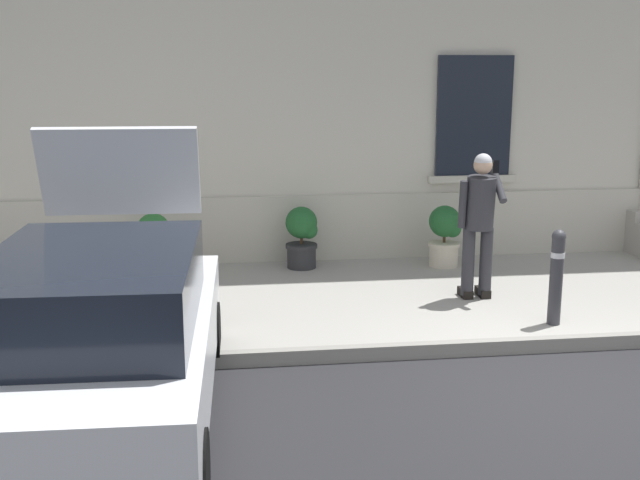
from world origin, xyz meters
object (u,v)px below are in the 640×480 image
Objects in this scene: hatchback_car_white at (100,334)px; planter_cream at (445,234)px; planter_charcoal at (302,236)px; bollard_near_person at (556,274)px; planter_terracotta at (154,244)px; person_on_phone at (479,217)px.

planter_cream is at bearing 46.19° from hatchback_car_white.
hatchback_car_white reaches higher than planter_charcoal.
bollard_near_person reaches higher than planter_terracotta.
bollard_near_person is 5.10m from planter_terracotta.
planter_charcoal is at bearing 7.17° from planter_terracotta.
hatchback_car_white is 3.94× the size of bollard_near_person.
planter_cream is at bearing -4.91° from planter_charcoal.
planter_cream is at bearing 1.14° from planter_terracotta.
planter_charcoal is 1.00× the size of planter_cream.
bollard_near_person reaches higher than planter_charcoal.
hatchback_car_white is 4.83m from person_on_phone.
bollard_near_person is (4.53, 1.62, -0.09)m from hatchback_car_white.
planter_charcoal is at bearing 64.67° from hatchback_car_white.
bollard_near_person is 2.67m from planter_cream.
person_on_phone is 2.66m from planter_charcoal.
planter_cream is at bearing 99.65° from bollard_near_person.
planter_charcoal is at bearing 147.15° from person_on_phone.
planter_terracotta is at bearing 88.51° from hatchback_car_white.
planter_cream is at bearing 97.19° from person_on_phone.
person_on_phone is at bearing 116.21° from bollard_near_person.
hatchback_car_white is at bearing -136.74° from person_on_phone.
planter_cream is (0.07, 1.59, -0.55)m from person_on_phone.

